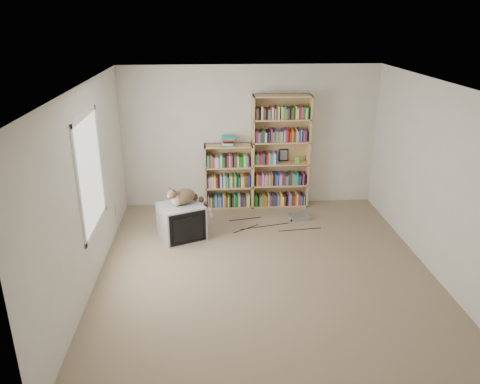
{
  "coord_description": "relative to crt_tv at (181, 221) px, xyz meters",
  "views": [
    {
      "loc": [
        -0.72,
        -5.54,
        3.29
      ],
      "look_at": [
        -0.28,
        1.0,
        0.79
      ],
      "focal_mm": 35.0,
      "sensor_mm": 36.0,
      "label": 1
    }
  ],
  "objects": [
    {
      "name": "cat",
      "position": [
        0.1,
        0.05,
        0.36
      ],
      "size": [
        0.71,
        0.48,
        0.51
      ],
      "rotation": [
        0.0,
        0.0,
        0.7
      ],
      "color": "#3A2417",
      "rests_on": "crt_tv"
    },
    {
      "name": "crt_tv",
      "position": [
        0.0,
        0.0,
        0.0
      ],
      "size": [
        0.81,
        0.77,
        0.55
      ],
      "rotation": [
        0.0,
        0.0,
        0.4
      ],
      "color": "#ADADAF",
      "rests_on": "floor"
    },
    {
      "name": "floor",
      "position": [
        1.18,
        -1.13,
        -0.27
      ],
      "size": [
        4.5,
        5.0,
        0.01
      ],
      "primitive_type": "cube",
      "color": "gray",
      "rests_on": "ground"
    },
    {
      "name": "wall_front",
      "position": [
        1.18,
        -3.63,
        0.98
      ],
      "size": [
        4.5,
        0.02,
        2.5
      ],
      "primitive_type": "cube",
      "color": "beige",
      "rests_on": "floor"
    },
    {
      "name": "wall_left",
      "position": [
        -1.07,
        -1.13,
        0.98
      ],
      "size": [
        0.02,
        5.0,
        2.5
      ],
      "primitive_type": "cube",
      "color": "beige",
      "rests_on": "floor"
    },
    {
      "name": "wall_back",
      "position": [
        1.18,
        1.37,
        0.98
      ],
      "size": [
        4.5,
        0.02,
        2.5
      ],
      "primitive_type": "cube",
      "color": "beige",
      "rests_on": "floor"
    },
    {
      "name": "ceiling",
      "position": [
        1.18,
        -1.13,
        2.23
      ],
      "size": [
        4.5,
        5.0,
        0.02
      ],
      "primitive_type": "cube",
      "color": "white",
      "rests_on": "wall_back"
    },
    {
      "name": "wall_outlet",
      "position": [
        -1.05,
        0.34,
        0.05
      ],
      "size": [
        0.01,
        0.08,
        0.13
      ],
      "primitive_type": "cube",
      "color": "silver",
      "rests_on": "wall_left"
    },
    {
      "name": "dvd_player",
      "position": [
        1.96,
        0.57,
        -0.24
      ],
      "size": [
        0.37,
        0.3,
        0.08
      ],
      "primitive_type": "cube",
      "rotation": [
        0.0,
        0.0,
        0.22
      ],
      "color": "#ADAEB2",
      "rests_on": "floor"
    },
    {
      "name": "floor_cables",
      "position": [
        1.48,
        0.34,
        -0.27
      ],
      "size": [
        1.2,
        0.7,
        0.01
      ],
      "primitive_type": null,
      "color": "black",
      "rests_on": "floor"
    },
    {
      "name": "book_stack",
      "position": [
        0.78,
        1.21,
        0.96
      ],
      "size": [
        0.22,
        0.29,
        0.16
      ],
      "primitive_type": "cube",
      "color": "red",
      "rests_on": "bookcase_short"
    },
    {
      "name": "framed_print",
      "position": [
        1.79,
        1.31,
        0.65
      ],
      "size": [
        0.16,
        0.05,
        0.22
      ],
      "primitive_type": "cube",
      "rotation": [
        -0.17,
        0.0,
        0.0
      ],
      "color": "black",
      "rests_on": "bookcase_tall"
    },
    {
      "name": "bookcase_tall",
      "position": [
        1.71,
        1.23,
        0.67
      ],
      "size": [
        1.0,
        0.3,
        2.01
      ],
      "color": "tan",
      "rests_on": "floor"
    },
    {
      "name": "green_mug",
      "position": [
        2.02,
        1.21,
        0.6
      ],
      "size": [
        0.1,
        0.1,
        0.11
      ],
      "primitive_type": "cylinder",
      "color": "#66CA39",
      "rests_on": "bookcase_tall"
    },
    {
      "name": "wall_right",
      "position": [
        3.43,
        -1.13,
        0.98
      ],
      "size": [
        0.02,
        5.0,
        2.5
      ],
      "primitive_type": "cube",
      "color": "beige",
      "rests_on": "floor"
    },
    {
      "name": "bookcase_short",
      "position": [
        0.79,
        1.23,
        0.25
      ],
      "size": [
        0.84,
        0.3,
        1.15
      ],
      "color": "tan",
      "rests_on": "floor"
    },
    {
      "name": "window",
      "position": [
        -1.05,
        -0.93,
        1.13
      ],
      "size": [
        0.02,
        1.22,
        1.52
      ],
      "primitive_type": "cube",
      "color": "white",
      "rests_on": "wall_left"
    }
  ]
}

